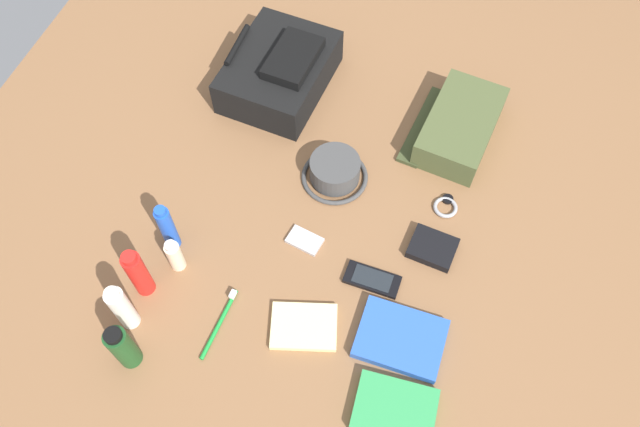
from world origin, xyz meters
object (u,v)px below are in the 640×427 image
Objects in this scene: toiletry_pouch at (459,126)px; travel_guidebook at (400,339)px; backpack at (280,71)px; wallet at (433,248)px; media_player at (305,240)px; lotion_bottle at (175,255)px; shampoo_bottle at (123,347)px; sunscreen_spray at (138,273)px; cell_phone at (372,279)px; toothpaste_tube at (122,308)px; notepad at (304,326)px; deodorant_spray at (167,228)px; wristwatch at (446,206)px; paperback_novel at (395,410)px; toothbrush at (221,320)px; bucket_hat at (335,171)px.

travel_guidebook is (-0.61, -0.01, -0.03)m from toiletry_pouch.
wallet is at bearing -125.04° from backpack.
lotion_bottle is at bearing 120.60° from media_player.
sunscreen_spray is (0.16, 0.05, 0.00)m from shampoo_bottle.
sunscreen_spray is 0.54m from cell_phone.
notepad is (0.11, -0.38, -0.07)m from toothpaste_tube.
deodorant_spray is 0.50m from cell_phone.
notepad reaches higher than cell_phone.
wristwatch is at bearing -173.86° from toiletry_pouch.
paperback_novel is at bearing -105.84° from lotion_bottle.
toothpaste_tube is 0.45m from media_player.
wallet is at bearing -62.99° from sunscreen_spray.
wallet reaches higher than toothbrush.
bucket_hat is at bearing -37.67° from lotion_bottle.
deodorant_spray is 0.25m from toothbrush.
backpack is at bearing 9.60° from toothbrush.
notepad is at bearing 150.82° from wristwatch.
cell_phone is (0.11, -0.45, -0.04)m from lotion_bottle.
cell_phone is (0.06, -0.49, -0.07)m from deodorant_spray.
lotion_bottle is at bearing -31.08° from sunscreen_spray.
deodorant_spray is (0.29, 0.04, 0.00)m from shampoo_bottle.
lotion_bottle is at bearing -14.43° from toothpaste_tube.
shampoo_bottle is at bearing -173.03° from deodorant_spray.
shampoo_bottle is 0.97× the size of deodorant_spray.
bucket_hat is 0.20m from media_player.
bucket_hat is at bearing -36.56° from sunscreen_spray.
deodorant_spray reaches higher than toiletry_pouch.
cell_phone is 0.17m from wallet.
toiletry_pouch is 2.05× the size of notepad.
notepad is (-0.41, -0.06, -0.02)m from bucket_hat.
sunscreen_spray reaches higher than deodorant_spray.
lotion_bottle is 0.19m from toothbrush.
shampoo_bottle is 2.22× the size of wristwatch.
deodorant_spray is 2.29× the size of wristwatch.
travel_guidebook is (-0.62, -0.52, -0.05)m from backpack.
shampoo_bottle is 0.17m from sunscreen_spray.
toiletry_pouch is 0.61m from travel_guidebook.
sunscreen_spray reaches higher than toiletry_pouch.
cell_phone is 0.19m from media_player.
shampoo_bottle reaches higher than toiletry_pouch.
toothpaste_tube reaches higher than deodorant_spray.
toothbrush is at bearing 134.16° from wallet.
bucket_hat is at bearing -45.41° from deodorant_spray.
travel_guidebook reaches higher than wristwatch.
notepad is at bearing 162.19° from toiletry_pouch.
backpack reaches higher than paperback_novel.
notepad is at bearing 65.17° from paperback_novel.
cell_phone is at bearing -52.14° from shampoo_bottle.
toothpaste_tube is (0.08, 0.04, 0.00)m from shampoo_bottle.
backpack is 2.10× the size of toothpaste_tube.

